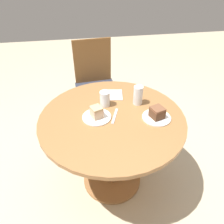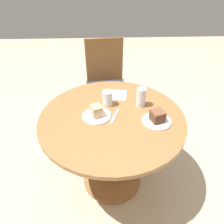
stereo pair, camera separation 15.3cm
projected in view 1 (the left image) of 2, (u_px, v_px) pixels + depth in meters
ground_plane at (112, 179)px, 1.99m from camera, size 8.00×8.00×0.00m
table at (112, 135)px, 1.66m from camera, size 1.05×1.05×0.72m
chair at (95, 83)px, 2.44m from camera, size 0.47×0.46×0.94m
plate_near at (97, 117)px, 1.55m from camera, size 0.20×0.20×0.01m
plate_far at (156, 117)px, 1.54m from camera, size 0.20×0.20×0.01m
cake_slice_near at (96, 112)px, 1.52m from camera, size 0.10×0.10×0.08m
cake_slice_far at (157, 112)px, 1.51m from camera, size 0.11×0.11×0.08m
glass_lemonade at (105, 99)px, 1.64m from camera, size 0.08×0.08×0.12m
glass_water at (138, 96)px, 1.65m from camera, size 0.07×0.07×0.15m
napkin_stack at (113, 95)px, 1.78m from camera, size 0.18×0.18×0.01m
fork at (115, 116)px, 1.56m from camera, size 0.08×0.17×0.00m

